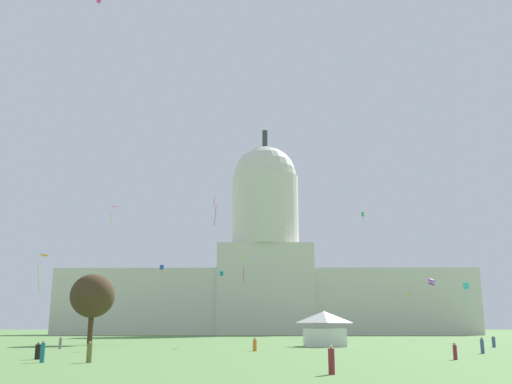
# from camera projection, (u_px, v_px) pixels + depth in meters

# --- Properties ---
(capitol_building) EXTENTS (133.86, 22.36, 69.10)m
(capitol_building) POSITION_uv_depth(u_px,v_px,m) (265.00, 274.00, 188.24)
(capitol_building) COLOR beige
(capitol_building) RESTS_ON ground_plane
(event_tent) EXTENTS (6.00, 5.53, 4.89)m
(event_tent) POSITION_uv_depth(u_px,v_px,m) (324.00, 329.00, 81.56)
(event_tent) COLOR white
(event_tent) RESTS_ON ground_plane
(tree_west_near) EXTENTS (8.84, 8.75, 10.68)m
(tree_west_near) POSITION_uv_depth(u_px,v_px,m) (93.00, 296.00, 88.13)
(tree_west_near) COLOR #42301E
(tree_west_near) RESTS_ON ground_plane
(person_olive_front_left) EXTENTS (0.52, 0.52, 1.67)m
(person_olive_front_left) POSITION_uv_depth(u_px,v_px,m) (89.00, 353.00, 45.81)
(person_olive_front_left) COLOR olive
(person_olive_front_left) RESTS_ON ground_plane
(person_maroon_lawn_far_right) EXTENTS (0.47, 0.47, 1.75)m
(person_maroon_lawn_far_right) POSITION_uv_depth(u_px,v_px,m) (331.00, 361.00, 34.88)
(person_maroon_lawn_far_right) COLOR maroon
(person_maroon_lawn_far_right) RESTS_ON ground_plane
(person_denim_deep_crowd) EXTENTS (0.44, 0.44, 1.68)m
(person_denim_deep_crowd) POSITION_uv_depth(u_px,v_px,m) (482.00, 346.00, 60.75)
(person_denim_deep_crowd) COLOR #3D5684
(person_denim_deep_crowd) RESTS_ON ground_plane
(person_orange_lawn_far_left) EXTENTS (0.64, 0.64, 1.49)m
(person_orange_lawn_far_left) POSITION_uv_depth(u_px,v_px,m) (255.00, 345.00, 66.37)
(person_orange_lawn_far_left) COLOR orange
(person_orange_lawn_far_left) RESTS_ON ground_plane
(person_grey_near_tree_east) EXTENTS (0.43, 0.43, 1.54)m
(person_grey_near_tree_east) POSITION_uv_depth(u_px,v_px,m) (60.00, 343.00, 72.85)
(person_grey_near_tree_east) COLOR gray
(person_grey_near_tree_east) RESTS_ON ground_plane
(person_black_back_center) EXTENTS (0.67, 0.67, 1.50)m
(person_black_back_center) POSITION_uv_depth(u_px,v_px,m) (38.00, 352.00, 50.22)
(person_black_back_center) COLOR black
(person_black_back_center) RESTS_ON ground_plane
(person_denim_mid_left) EXTENTS (0.65, 0.65, 1.57)m
(person_denim_mid_left) POSITION_uv_depth(u_px,v_px,m) (494.00, 342.00, 78.09)
(person_denim_mid_left) COLOR #3D5684
(person_denim_mid_left) RESTS_ON ground_plane
(person_maroon_near_tree_west) EXTENTS (0.36, 0.36, 1.46)m
(person_maroon_near_tree_west) POSITION_uv_depth(u_px,v_px,m) (455.00, 352.00, 49.80)
(person_maroon_near_tree_west) COLOR maroon
(person_maroon_near_tree_west) RESTS_ON ground_plane
(person_teal_edge_east) EXTENTS (0.51, 0.51, 1.74)m
(person_teal_edge_east) POSITION_uv_depth(u_px,v_px,m) (43.00, 352.00, 45.97)
(person_teal_edge_east) COLOR #1E757A
(person_teal_edge_east) RESTS_ON ground_plane
(kite_green_mid) EXTENTS (0.64, 0.58, 2.92)m
(kite_green_mid) POSITION_uv_depth(u_px,v_px,m) (363.00, 215.00, 164.92)
(kite_green_mid) COLOR green
(kite_yellow_mid) EXTENTS (1.37, 1.46, 2.19)m
(kite_yellow_mid) POSITION_uv_depth(u_px,v_px,m) (280.00, 230.00, 140.22)
(kite_yellow_mid) COLOR yellow
(kite_pink_mid) EXTENTS (1.71, 1.41, 2.95)m
(kite_pink_mid) POSITION_uv_depth(u_px,v_px,m) (112.00, 209.00, 83.13)
(kite_pink_mid) COLOR pink
(kite_blue_low) EXTENTS (1.10, 1.13, 1.06)m
(kite_blue_low) POSITION_uv_depth(u_px,v_px,m) (162.00, 267.00, 132.62)
(kite_blue_low) COLOR blue
(kite_violet_low) EXTENTS (1.57, 1.57, 1.57)m
(kite_violet_low) POSITION_uv_depth(u_px,v_px,m) (432.00, 282.00, 125.89)
(kite_violet_low) COLOR purple
(kite_red_mid) EXTENTS (0.43, 0.87, 4.46)m
(kite_red_mid) POSITION_uv_depth(u_px,v_px,m) (214.00, 205.00, 86.57)
(kite_red_mid) COLOR red
(kite_magenta_high) EXTENTS (0.93, 0.89, 0.93)m
(kite_magenta_high) POSITION_uv_depth(u_px,v_px,m) (99.00, 0.00, 101.38)
(kite_magenta_high) COLOR #D1339E
(kite_cyan_low) EXTENTS (1.12, 0.52, 4.33)m
(kite_cyan_low) POSITION_uv_depth(u_px,v_px,m) (466.00, 288.00, 103.30)
(kite_cyan_low) COLOR #33BCDB
(kite_turquoise_low) EXTENTS (1.02, 1.11, 1.32)m
(kite_turquoise_low) POSITION_uv_depth(u_px,v_px,m) (221.00, 273.00, 163.61)
(kite_turquoise_low) COLOR teal
(kite_orange_low) EXTENTS (1.40, 1.39, 3.91)m
(kite_orange_low) POSITION_uv_depth(u_px,v_px,m) (38.00, 260.00, 59.33)
(kite_orange_low) COLOR orange
(kite_lime_low) EXTENTS (0.99, 1.57, 3.32)m
(kite_lime_low) POSITION_uv_depth(u_px,v_px,m) (246.00, 262.00, 85.75)
(kite_lime_low) COLOR #8CD133
(kite_gold_low) EXTENTS (0.83, 0.89, 1.23)m
(kite_gold_low) POSITION_uv_depth(u_px,v_px,m) (408.00, 295.00, 157.44)
(kite_gold_low) COLOR gold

